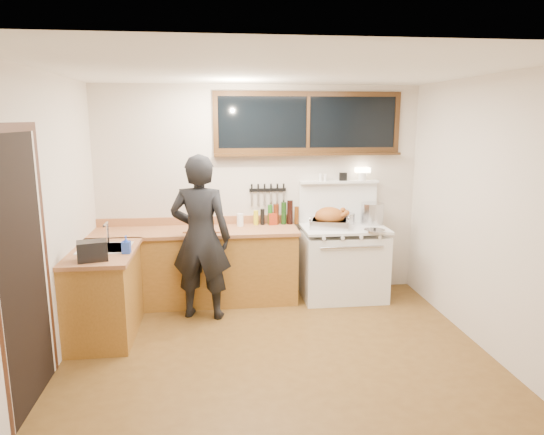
{
  "coord_description": "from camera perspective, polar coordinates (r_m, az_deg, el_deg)",
  "views": [
    {
      "loc": [
        -0.55,
        -4.23,
        2.2
      ],
      "look_at": [
        0.05,
        0.85,
        1.15
      ],
      "focal_mm": 32.0,
      "sensor_mm": 36.0,
      "label": 1
    }
  ],
  "objects": [
    {
      "name": "back_window",
      "position": [
        6.06,
        4.27,
        10.29
      ],
      "size": [
        2.32,
        0.13,
        0.77
      ],
      "color": "black",
      "rests_on": "room_shell"
    },
    {
      "name": "knife_strip",
      "position": [
        6.06,
        -0.51,
        3.16
      ],
      "size": [
        0.46,
        0.03,
        0.28
      ],
      "color": "black",
      "rests_on": "room_shell"
    },
    {
      "name": "cutting_board",
      "position": [
        5.78,
        -8.06,
        -0.96
      ],
      "size": [
        0.46,
        0.37,
        0.14
      ],
      "color": "#A1673F",
      "rests_on": "counter_back"
    },
    {
      "name": "toaster",
      "position": [
        4.8,
        -20.4,
        -3.69
      ],
      "size": [
        0.31,
        0.25,
        0.18
      ],
      "color": "black",
      "rests_on": "counter_left"
    },
    {
      "name": "room_shell",
      "position": [
        4.3,
        0.67,
        4.26
      ],
      "size": [
        4.1,
        3.6,
        2.65
      ],
      "color": "beige",
      "rests_on": "ground"
    },
    {
      "name": "man",
      "position": [
        5.37,
        -8.38,
        -2.35
      ],
      "size": [
        0.75,
        0.58,
        1.83
      ],
      "color": "black",
      "rests_on": "ground"
    },
    {
      "name": "ground_plane",
      "position": [
        4.8,
        0.62,
        -15.8
      ],
      "size": [
        4.0,
        3.5,
        0.02
      ],
      "primitive_type": "cube",
      "color": "#563916"
    },
    {
      "name": "left_doorway",
      "position": [
        4.1,
        -27.14,
        -5.45
      ],
      "size": [
        0.02,
        1.04,
        2.17
      ],
      "color": "black",
      "rests_on": "ground"
    },
    {
      "name": "stockpot",
      "position": [
        6.17,
        11.71,
        0.46
      ],
      "size": [
        0.31,
        0.31,
        0.26
      ],
      "color": "silver",
      "rests_on": "vintage_stove"
    },
    {
      "name": "vintage_stove",
      "position": [
        6.1,
        8.31,
        -5.03
      ],
      "size": [
        1.02,
        0.74,
        1.59
      ],
      "color": "white",
      "rests_on": "ground"
    },
    {
      "name": "coffee_tin",
      "position": [
        6.02,
        0.03,
        -0.16
      ],
      "size": [
        0.11,
        0.1,
        0.15
      ],
      "color": "#992C10",
      "rests_on": "counter_back"
    },
    {
      "name": "counter_left",
      "position": [
        5.28,
        -19.11,
        -8.38
      ],
      "size": [
        0.64,
        1.09,
        0.9
      ],
      "color": "brown",
      "rests_on": "ground"
    },
    {
      "name": "sink_unit",
      "position": [
        5.23,
        -19.01,
        -4.02
      ],
      "size": [
        0.5,
        0.45,
        0.37
      ],
      "color": "white",
      "rests_on": "counter_left"
    },
    {
      "name": "soap_bottle",
      "position": [
        4.95,
        -16.78,
        -3.06
      ],
      "size": [
        0.08,
        0.08,
        0.18
      ],
      "color": "blue",
      "rests_on": "counter_left"
    },
    {
      "name": "pitcher",
      "position": [
        5.95,
        -3.77,
        -0.29
      ],
      "size": [
        0.1,
        0.1,
        0.15
      ],
      "color": "white",
      "rests_on": "counter_back"
    },
    {
      "name": "counter_back",
      "position": [
        5.94,
        -8.9,
        -5.62
      ],
      "size": [
        2.44,
        0.64,
        1.0
      ],
      "color": "brown",
      "rests_on": "ground"
    },
    {
      "name": "bottle_cluster",
      "position": [
        6.02,
        0.82,
        0.38
      ],
      "size": [
        0.57,
        0.07,
        0.3
      ],
      "color": "black",
      "rests_on": "counter_back"
    },
    {
      "name": "roast_turkey",
      "position": [
        5.88,
        6.82,
        -0.21
      ],
      "size": [
        0.53,
        0.45,
        0.25
      ],
      "color": "silver",
      "rests_on": "vintage_stove"
    },
    {
      "name": "pot_lid",
      "position": [
        5.79,
        11.97,
        -1.5
      ],
      "size": [
        0.27,
        0.27,
        0.04
      ],
      "color": "silver",
      "rests_on": "vintage_stove"
    },
    {
      "name": "saucepan",
      "position": [
        6.13,
        8.88,
        -0.12
      ],
      "size": [
        0.18,
        0.3,
        0.13
      ],
      "color": "silver",
      "rests_on": "vintage_stove"
    }
  ]
}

